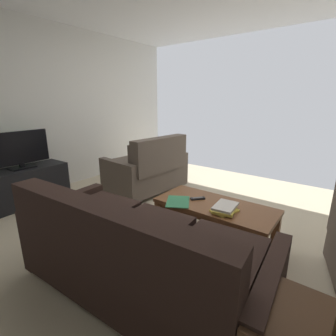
# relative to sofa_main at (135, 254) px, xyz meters

# --- Properties ---
(ground_plane) EXTENTS (5.07, 4.97, 0.01)m
(ground_plane) POSITION_rel_sofa_main_xyz_m (0.32, -1.14, -0.37)
(ground_plane) COLOR beige
(wall_right) EXTENTS (0.12, 4.97, 2.63)m
(wall_right) POSITION_rel_sofa_main_xyz_m (2.85, -1.14, 0.95)
(wall_right) COLOR silver
(wall_right) RESTS_ON ground
(sofa_main) EXTENTS (1.98, 1.00, 0.86)m
(sofa_main) POSITION_rel_sofa_main_xyz_m (0.00, 0.00, 0.00)
(sofa_main) COLOR black
(sofa_main) RESTS_ON ground
(loveseat_near) EXTENTS (0.91, 1.30, 0.92)m
(loveseat_near) POSITION_rel_sofa_main_xyz_m (1.42, -1.74, 0.02)
(loveseat_near) COLOR black
(loveseat_near) RESTS_ON ground
(coffee_table) EXTENTS (1.22, 0.55, 0.42)m
(coffee_table) POSITION_rel_sofa_main_xyz_m (-0.11, -1.06, -0.01)
(coffee_table) COLOR brown
(coffee_table) RESTS_ON ground
(tv_stand) EXTENTS (0.49, 1.14, 0.53)m
(tv_stand) POSITION_rel_sofa_main_xyz_m (2.51, -0.29, -0.10)
(tv_stand) COLOR black
(tv_stand) RESTS_ON ground
(flat_tv) EXTENTS (0.21, 0.79, 0.52)m
(flat_tv) POSITION_rel_sofa_main_xyz_m (2.51, -0.29, 0.43)
(flat_tv) COLOR black
(flat_tv) RESTS_ON tv_stand
(book_stack) EXTENTS (0.25, 0.31, 0.06)m
(book_stack) POSITION_rel_sofa_main_xyz_m (-0.27, -0.96, 0.09)
(book_stack) COLOR #E0CC4C
(book_stack) RESTS_ON coffee_table
(tv_remote) EXTENTS (0.14, 0.15, 0.02)m
(tv_remote) POSITION_rel_sofa_main_xyz_m (0.09, -1.06, 0.06)
(tv_remote) COLOR black
(tv_remote) RESTS_ON coffee_table
(loose_magazine) EXTENTS (0.36, 0.39, 0.01)m
(loose_magazine) POSITION_rel_sofa_main_xyz_m (0.23, -0.87, 0.06)
(loose_magazine) COLOR #337F51
(loose_magazine) RESTS_ON coffee_table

